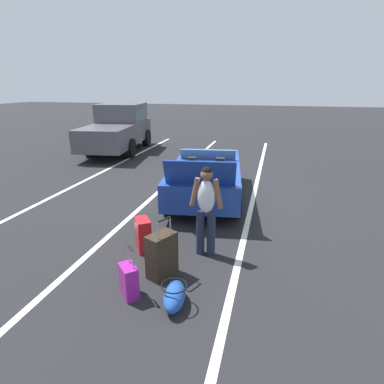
% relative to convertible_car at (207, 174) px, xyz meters
% --- Properties ---
extents(ground_plane, '(80.00, 80.00, 0.00)m').
position_rel_convertible_car_xyz_m(ground_plane, '(-0.20, -0.03, -0.59)').
color(ground_plane, black).
extents(lot_line_near, '(18.00, 0.12, 0.01)m').
position_rel_convertible_car_xyz_m(lot_line_near, '(-0.20, -1.30, -0.59)').
color(lot_line_near, silver).
rests_on(lot_line_near, ground_plane).
extents(lot_line_mid, '(18.00, 0.12, 0.01)m').
position_rel_convertible_car_xyz_m(lot_line_mid, '(-0.20, 1.40, -0.59)').
color(lot_line_mid, silver).
rests_on(lot_line_mid, ground_plane).
extents(lot_line_far, '(18.00, 0.12, 0.01)m').
position_rel_convertible_car_xyz_m(lot_line_far, '(-0.20, 4.10, -0.59)').
color(lot_line_far, silver).
rests_on(lot_line_far, ground_plane).
extents(convertible_car, '(4.38, 2.31, 1.51)m').
position_rel_convertible_car_xyz_m(convertible_car, '(0.00, 0.00, 0.00)').
color(convertible_car, navy).
rests_on(convertible_car, ground_plane).
extents(suitcase_large_black, '(0.55, 0.46, 1.03)m').
position_rel_convertible_car_xyz_m(suitcase_large_black, '(-4.08, -0.14, -0.22)').
color(suitcase_large_black, '#2D2319').
rests_on(suitcase_large_black, ground_plane).
extents(suitcase_medium_bright, '(0.47, 0.42, 0.62)m').
position_rel_convertible_car_xyz_m(suitcase_medium_bright, '(-3.37, 0.48, -0.28)').
color(suitcase_medium_bright, red).
rests_on(suitcase_medium_bright, ground_plane).
extents(suitcase_small_carryon, '(0.38, 0.38, 0.80)m').
position_rel_convertible_car_xyz_m(suitcase_small_carryon, '(-4.71, 0.14, -0.34)').
color(suitcase_small_carryon, '#991E8C').
rests_on(suitcase_small_carryon, ground_plane).
extents(duffel_bag, '(0.68, 0.43, 0.34)m').
position_rel_convertible_car_xyz_m(duffel_bag, '(-4.75, -0.56, -0.43)').
color(duffel_bag, '#1E479E').
rests_on(duffel_bag, ground_plane).
extents(traveler_person, '(0.22, 0.60, 1.65)m').
position_rel_convertible_car_xyz_m(traveler_person, '(-3.22, -0.68, 0.34)').
color(traveler_person, '#1E2338').
rests_on(traveler_person, ground_plane).
extents(parked_pickup_truck_near, '(5.21, 2.61, 2.10)m').
position_rel_convertible_car_xyz_m(parked_pickup_truck_near, '(5.11, 5.21, 0.51)').
color(parked_pickup_truck_near, '#4C4C51').
rests_on(parked_pickup_truck_near, ground_plane).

